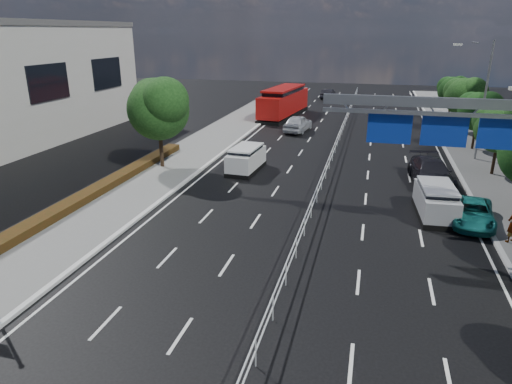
% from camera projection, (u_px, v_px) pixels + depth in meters
% --- Properties ---
extents(ground, '(160.00, 160.00, 0.00)m').
position_uv_depth(ground, '(262.00, 349.00, 14.55)').
color(ground, black).
rests_on(ground, ground).
extents(kerb_near, '(0.25, 140.00, 0.15)m').
position_uv_depth(kerb_near, '(23.00, 307.00, 16.64)').
color(kerb_near, silver).
rests_on(kerb_near, ground).
extents(median_fence, '(0.05, 85.00, 1.02)m').
position_uv_depth(median_fence, '(332.00, 156.00, 34.91)').
color(median_fence, silver).
rests_on(median_fence, ground).
extents(hedge_near, '(1.00, 36.00, 0.44)m').
position_uv_depth(hedge_near, '(21.00, 232.00, 22.12)').
color(hedge_near, black).
rests_on(hedge_near, sidewalk_near).
extents(overhead_gantry, '(10.24, 0.38, 7.45)m').
position_uv_depth(overhead_gantry, '(463.00, 126.00, 20.26)').
color(overhead_gantry, gray).
rests_on(overhead_gantry, ground).
extents(streetlight_far, '(2.78, 2.40, 9.00)m').
position_uv_depth(streetlight_far, '(481.00, 93.00, 34.07)').
color(streetlight_far, gray).
rests_on(streetlight_far, ground).
extents(near_tree_back, '(4.84, 4.51, 6.69)m').
position_uv_depth(near_tree_back, '(159.00, 106.00, 32.22)').
color(near_tree_back, black).
rests_on(near_tree_back, ground).
extents(far_tree_e, '(3.63, 3.38, 5.13)m').
position_uv_depth(far_tree_e, '(501.00, 126.00, 30.77)').
color(far_tree_e, black).
rests_on(far_tree_e, ground).
extents(far_tree_f, '(3.52, 3.28, 5.02)m').
position_uv_depth(far_tree_f, '(479.00, 109.00, 37.64)').
color(far_tree_f, black).
rests_on(far_tree_f, ground).
extents(far_tree_g, '(3.96, 3.69, 5.45)m').
position_uv_depth(far_tree_g, '(464.00, 94.00, 44.39)').
color(far_tree_g, black).
rests_on(far_tree_g, ground).
extents(far_tree_h, '(3.41, 3.18, 4.91)m').
position_uv_depth(far_tree_h, '(453.00, 89.00, 51.36)').
color(far_tree_h, black).
rests_on(far_tree_h, ground).
extents(white_minivan, '(2.07, 4.27, 1.81)m').
position_uv_depth(white_minivan, '(246.00, 159.00, 32.80)').
color(white_minivan, black).
rests_on(white_minivan, ground).
extents(red_bus, '(4.13, 11.69, 3.42)m').
position_uv_depth(red_bus, '(284.00, 101.00, 53.44)').
color(red_bus, black).
rests_on(red_bus, ground).
extents(near_car_silver, '(2.57, 5.09, 1.66)m').
position_uv_depth(near_car_silver, '(298.00, 123.00, 45.77)').
color(near_car_silver, '#B1B3B9').
rests_on(near_car_silver, ground).
extents(near_car_dark, '(1.89, 4.49, 1.44)m').
position_uv_depth(near_car_dark, '(328.00, 94.00, 68.05)').
color(near_car_dark, black).
rests_on(near_car_dark, ground).
extents(silver_minivan, '(2.10, 4.39, 1.78)m').
position_uv_depth(silver_minivan, '(436.00, 201.00, 24.76)').
color(silver_minivan, black).
rests_on(silver_minivan, ground).
extents(parked_car_teal, '(2.53, 4.60, 1.22)m').
position_uv_depth(parked_car_teal, '(473.00, 213.00, 23.82)').
color(parked_car_teal, '#186E6C').
rests_on(parked_car_teal, ground).
extents(parked_car_dark, '(2.93, 5.86, 1.63)m').
position_uv_depth(parked_car_dark, '(431.00, 172.00, 30.01)').
color(parked_car_dark, black).
rests_on(parked_car_dark, ground).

